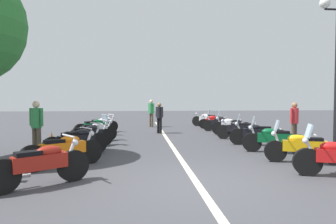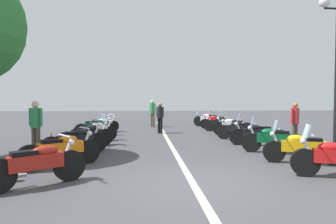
# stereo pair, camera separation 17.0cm
# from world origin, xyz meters

# --- Properties ---
(ground_plane) EXTENTS (80.00, 80.00, 0.00)m
(ground_plane) POSITION_xyz_m (0.00, 0.00, 0.00)
(ground_plane) COLOR #424247
(lane_centre_stripe) EXTENTS (22.26, 0.16, 0.01)m
(lane_centre_stripe) POSITION_xyz_m (5.70, 0.00, 0.00)
(lane_centre_stripe) COLOR beige
(lane_centre_stripe) RESTS_ON ground_plane
(motorcycle_left_row_0) EXTENTS (1.31, 1.75, 1.02)m
(motorcycle_left_row_0) POSITION_xyz_m (0.14, 3.20, 0.47)
(motorcycle_left_row_0) COLOR black
(motorcycle_left_row_0) RESTS_ON ground_plane
(motorcycle_left_row_1) EXTENTS (1.35, 1.86, 1.01)m
(motorcycle_left_row_1) POSITION_xyz_m (1.83, 3.19, 0.47)
(motorcycle_left_row_1) COLOR black
(motorcycle_left_row_1) RESTS_ON ground_plane
(motorcycle_left_row_2) EXTENTS (1.53, 1.79, 1.02)m
(motorcycle_left_row_2) POSITION_xyz_m (3.43, 3.19, 0.47)
(motorcycle_left_row_2) COLOR black
(motorcycle_left_row_2) RESTS_ON ground_plane
(motorcycle_left_row_3) EXTENTS (1.46, 1.78, 1.21)m
(motorcycle_left_row_3) POSITION_xyz_m (5.01, 3.13, 0.47)
(motorcycle_left_row_3) COLOR black
(motorcycle_left_row_3) RESTS_ON ground_plane
(motorcycle_left_row_4) EXTENTS (1.28, 1.83, 0.99)m
(motorcycle_left_row_4) POSITION_xyz_m (6.41, 3.13, 0.45)
(motorcycle_left_row_4) COLOR black
(motorcycle_left_row_4) RESTS_ON ground_plane
(motorcycle_left_row_5) EXTENTS (1.31, 1.79, 1.01)m
(motorcycle_left_row_5) POSITION_xyz_m (8.20, 3.39, 0.46)
(motorcycle_left_row_5) COLOR black
(motorcycle_left_row_5) RESTS_ON ground_plane
(motorcycle_left_row_6) EXTENTS (1.46, 1.75, 0.99)m
(motorcycle_left_row_6) POSITION_xyz_m (9.69, 3.31, 0.45)
(motorcycle_left_row_6) COLOR black
(motorcycle_left_row_6) RESTS_ON ground_plane
(motorcycle_right_row_1) EXTENTS (0.97, 2.06, 1.20)m
(motorcycle_right_row_1) POSITION_xyz_m (1.71, -3.32, 0.46)
(motorcycle_right_row_1) COLOR black
(motorcycle_right_row_1) RESTS_ON ground_plane
(motorcycle_right_row_2) EXTENTS (0.98, 2.00, 1.21)m
(motorcycle_right_row_2) POSITION_xyz_m (3.31, -3.24, 0.47)
(motorcycle_right_row_2) COLOR black
(motorcycle_right_row_2) RESTS_ON ground_plane
(motorcycle_right_row_3) EXTENTS (1.00, 2.11, 1.22)m
(motorcycle_right_row_3) POSITION_xyz_m (4.83, -3.32, 0.47)
(motorcycle_right_row_3) COLOR black
(motorcycle_right_row_3) RESTS_ON ground_plane
(motorcycle_right_row_4) EXTENTS (1.17, 1.95, 1.00)m
(motorcycle_right_row_4) POSITION_xyz_m (6.42, -3.18, 0.46)
(motorcycle_right_row_4) COLOR black
(motorcycle_right_row_4) RESTS_ON ground_plane
(motorcycle_right_row_5) EXTENTS (0.99, 1.92, 1.22)m
(motorcycle_right_row_5) POSITION_xyz_m (8.13, -3.35, 0.47)
(motorcycle_right_row_5) COLOR black
(motorcycle_right_row_5) RESTS_ON ground_plane
(motorcycle_right_row_6) EXTENTS (1.14, 2.02, 1.21)m
(motorcycle_right_row_6) POSITION_xyz_m (9.73, -3.29, 0.47)
(motorcycle_right_row_6) COLOR black
(motorcycle_right_row_6) RESTS_ON ground_plane
(motorcycle_right_row_7) EXTENTS (0.94, 1.99, 0.98)m
(motorcycle_right_row_7) POSITION_xyz_m (11.30, -3.36, 0.45)
(motorcycle_right_row_7) COLOR black
(motorcycle_right_row_7) RESTS_ON ground_plane
(motorcycle_right_row_8) EXTENTS (1.18, 1.96, 1.02)m
(motorcycle_right_row_8) POSITION_xyz_m (12.81, -3.24, 0.47)
(motorcycle_right_row_8) COLOR black
(motorcycle_right_row_8) RESTS_ON ground_plane
(traffic_cone_0) EXTENTS (0.36, 0.36, 0.61)m
(traffic_cone_0) POSITION_xyz_m (7.90, -4.38, 0.29)
(traffic_cone_0) COLOR orange
(traffic_cone_0) RESTS_ON ground_plane
(traffic_cone_1) EXTENTS (0.36, 0.36, 0.61)m
(traffic_cone_1) POSITION_xyz_m (4.77, 4.38, 0.29)
(traffic_cone_1) COLOR orange
(traffic_cone_1) RESTS_ON ground_plane
(bystander_0) EXTENTS (0.43, 0.37, 1.62)m
(bystander_0) POSITION_xyz_m (9.22, 0.21, 0.95)
(bystander_0) COLOR black
(bystander_0) RESTS_ON ground_plane
(bystander_2) EXTENTS (0.32, 0.47, 1.67)m
(bystander_2) POSITION_xyz_m (5.14, -4.98, 0.97)
(bystander_2) COLOR brown
(bystander_2) RESTS_ON ground_plane
(bystander_3) EXTENTS (0.32, 0.49, 1.74)m
(bystander_3) POSITION_xyz_m (3.79, 4.55, 1.02)
(bystander_3) COLOR brown
(bystander_3) RESTS_ON ground_plane
(bystander_4) EXTENTS (0.42, 0.39, 1.78)m
(bystander_4) POSITION_xyz_m (12.78, 0.50, 1.05)
(bystander_4) COLOR brown
(bystander_4) RESTS_ON ground_plane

